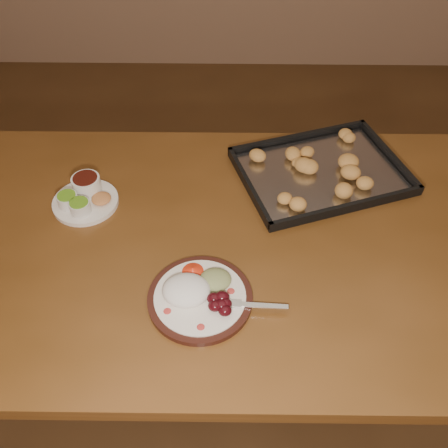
{
  "coord_description": "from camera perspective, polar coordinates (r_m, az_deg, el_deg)",
  "views": [
    {
      "loc": [
        -0.18,
        -1.1,
        1.69
      ],
      "look_at": [
        -0.19,
        -0.22,
        0.77
      ],
      "focal_mm": 40.0,
      "sensor_mm": 36.0,
      "label": 1
    }
  ],
  "objects": [
    {
      "name": "baking_tray",
      "position": [
        1.46,
        11.06,
        6.05
      ],
      "size": [
        0.54,
        0.46,
        0.05
      ],
      "rotation": [
        0.0,
        0.0,
        0.33
      ],
      "color": "black",
      "rests_on": "dining_table"
    },
    {
      "name": "ground",
      "position": [
        2.03,
        5.52,
        -10.54
      ],
      "size": [
        4.0,
        4.0,
        0.0
      ],
      "primitive_type": "plane",
      "color": "brown",
      "rests_on": "ground"
    },
    {
      "name": "dining_table",
      "position": [
        1.34,
        -0.93,
        -4.46
      ],
      "size": [
        1.5,
        0.9,
        0.75
      ],
      "rotation": [
        0.0,
        0.0,
        0.0
      ],
      "color": "brown",
      "rests_on": "ground"
    },
    {
      "name": "dinner_plate",
      "position": [
        1.14,
        -2.91,
        -8.0
      ],
      "size": [
        0.32,
        0.24,
        0.06
      ],
      "rotation": [
        0.0,
        0.0,
        -0.32
      ],
      "color": "black",
      "rests_on": "dining_table"
    },
    {
      "name": "condiment_saucer",
      "position": [
        1.39,
        -15.7,
        3.02
      ],
      "size": [
        0.18,
        0.18,
        0.06
      ],
      "rotation": [
        0.0,
        0.0,
        -0.28
      ],
      "color": "white",
      "rests_on": "dining_table"
    }
  ]
}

